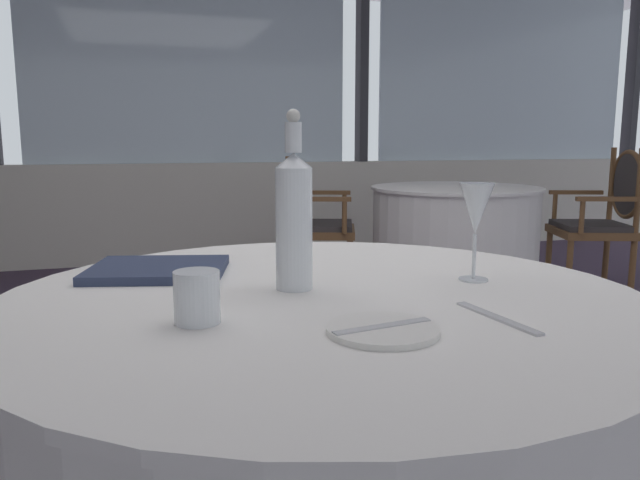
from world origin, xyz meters
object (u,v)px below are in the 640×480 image
object	(u,v)px
menu_book	(158,269)
water_tumbler	(197,297)
water_bottle	(294,217)
side_plate	(383,330)
dining_chair_0_0	(308,214)
dining_chair_0_1	(606,211)
wine_glass	(476,211)

from	to	relation	value
menu_book	water_tumbler	bearing A→B (deg)	-69.34
water_bottle	water_tumbler	size ratio (longest dim) A/B	4.12
side_plate	water_tumbler	distance (m)	0.31
dining_chair_0_0	dining_chair_0_1	bearing A→B (deg)	0.00
dining_chair_0_1	water_bottle	bearing A→B (deg)	57.28
wine_glass	dining_chair_0_1	xyz separation A→B (m)	(2.31, 2.15, -0.31)
wine_glass	menu_book	distance (m)	0.73
water_bottle	wine_glass	distance (m)	0.40
side_plate	water_tumbler	world-z (taller)	water_tumbler
water_tumbler	dining_chair_0_1	bearing A→B (deg)	38.12
wine_glass	water_tumbler	distance (m)	0.64
water_bottle	dining_chair_0_0	xyz separation A→B (m)	(0.82, 2.77, -0.34)
side_plate	water_tumbler	xyz separation A→B (m)	(-0.28, 0.14, 0.04)
side_plate	dining_chair_0_0	distance (m)	3.19
water_bottle	water_tumbler	world-z (taller)	water_bottle
water_bottle	wine_glass	size ratio (longest dim) A/B	1.71
water_tumbler	dining_chair_0_0	distance (m)	3.14
menu_book	dining_chair_0_0	bearing A→B (deg)	81.14
side_plate	dining_chair_0_1	bearing A→B (deg)	42.62
dining_chair_0_1	wine_glass	bearing A→B (deg)	62.29
dining_chair_0_0	water_bottle	bearing A→B (deg)	-87.24
water_tumbler	dining_chair_0_1	distance (m)	3.72
dining_chair_0_0	dining_chair_0_1	distance (m)	1.99
water_bottle	dining_chair_0_0	world-z (taller)	water_bottle
side_plate	dining_chair_0_1	size ratio (longest dim) A/B	0.18
wine_glass	dining_chair_0_0	xyz separation A→B (m)	(0.43, 2.81, -0.34)
side_plate	wine_glass	xyz separation A→B (m)	(0.34, 0.28, 0.15)
side_plate	water_bottle	size ratio (longest dim) A/B	0.50
wine_glass	dining_chair_0_1	world-z (taller)	dining_chair_0_1
side_plate	menu_book	xyz separation A→B (m)	(-0.32, 0.56, 0.01)
water_bottle	menu_book	distance (m)	0.38
water_tumbler	dining_chair_0_0	world-z (taller)	dining_chair_0_0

